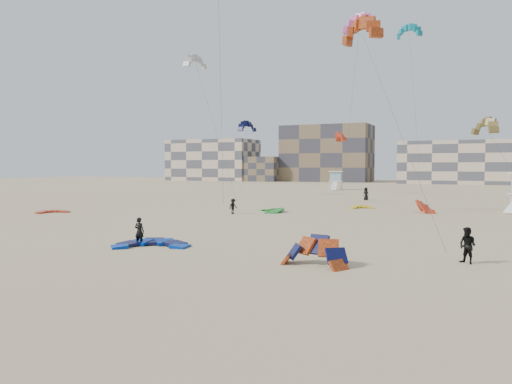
% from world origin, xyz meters
% --- Properties ---
extents(ground, '(320.00, 320.00, 0.00)m').
position_xyz_m(ground, '(0.00, 0.00, 0.00)').
color(ground, tan).
rests_on(ground, ground).
extents(kite_ground_blue, '(5.85, 5.94, 1.04)m').
position_xyz_m(kite_ground_blue, '(-2.05, 2.99, 0.00)').
color(kite_ground_blue, '#002ABE').
rests_on(kite_ground_blue, ground).
extents(kite_ground_orange, '(4.01, 3.96, 3.47)m').
position_xyz_m(kite_ground_orange, '(9.06, 1.46, 0.00)').
color(kite_ground_orange, '#EB4A19').
rests_on(kite_ground_orange, ground).
extents(kite_ground_red, '(4.47, 4.43, 0.61)m').
position_xyz_m(kite_ground_red, '(-25.34, 16.93, 0.00)').
color(kite_ground_red, red).
rests_on(kite_ground_red, ground).
extents(kite_ground_green, '(5.45, 5.38, 1.55)m').
position_xyz_m(kite_ground_green, '(-4.42, 27.60, 0.00)').
color(kite_ground_green, '#158123').
rests_on(kite_ground_green, ground).
extents(kite_ground_red_far, '(4.48, 4.45, 3.73)m').
position_xyz_m(kite_ground_red_far, '(11.02, 34.06, 0.00)').
color(kite_ground_red_far, red).
rests_on(kite_ground_red_far, ground).
extents(kite_ground_yellow, '(3.66, 3.74, 1.26)m').
position_xyz_m(kite_ground_yellow, '(3.62, 36.32, 0.00)').
color(kite_ground_yellow, gold).
rests_on(kite_ground_yellow, ground).
extents(kitesurfer_main, '(0.69, 0.49, 1.79)m').
position_xyz_m(kitesurfer_main, '(-2.97, 3.02, 0.89)').
color(kitesurfer_main, black).
rests_on(kitesurfer_main, ground).
extents(kitesurfer_b, '(1.16, 1.10, 1.88)m').
position_xyz_m(kitesurfer_b, '(16.05, 5.31, 0.94)').
color(kitesurfer_b, black).
rests_on(kitesurfer_b, ground).
extents(kitesurfer_c, '(0.94, 1.19, 1.61)m').
position_xyz_m(kitesurfer_c, '(-7.13, 23.92, 0.81)').
color(kitesurfer_c, black).
rests_on(kitesurfer_c, ground).
extents(kitesurfer_e, '(1.07, 0.88, 1.88)m').
position_xyz_m(kitesurfer_e, '(0.92, 50.77, 0.94)').
color(kitesurfer_e, black).
rests_on(kitesurfer_e, ground).
extents(kite_fly_orange, '(12.15, 25.55, 17.82)m').
position_xyz_m(kite_fly_orange, '(5.99, 24.79, 17.51)').
color(kite_fly_orange, '#EB4A19').
rests_on(kite_fly_orange, ground).
extents(kite_fly_grey, '(9.74, 5.81, 17.97)m').
position_xyz_m(kite_fly_grey, '(-16.42, 31.70, 17.86)').
color(kite_fly_grey, silver).
rests_on(kite_fly_grey, ground).
extents(kite_fly_pink, '(7.01, 11.62, 23.24)m').
position_xyz_m(kite_fly_pink, '(2.10, 40.60, 22.67)').
color(kite_fly_pink, '#F253B9').
rests_on(kite_fly_pink, ground).
extents(kite_fly_olive, '(6.73, 9.53, 9.45)m').
position_xyz_m(kite_fly_olive, '(16.69, 36.39, 9.12)').
color(kite_fly_olive, brown).
rests_on(kite_fly_olive, ground).
extents(kite_fly_navy, '(5.04, 9.84, 11.79)m').
position_xyz_m(kite_fly_navy, '(-19.79, 53.52, 11.50)').
color(kite_fly_navy, '#080E3A').
rests_on(kite_fly_navy, ground).
extents(kite_fly_teal_b, '(4.39, 4.19, 25.28)m').
position_xyz_m(kite_fly_teal_b, '(5.83, 56.74, 25.21)').
color(kite_fly_teal_b, '#11668E').
rests_on(kite_fly_teal_b, ground).
extents(kite_fly_red, '(4.66, 8.92, 10.54)m').
position_xyz_m(kite_fly_red, '(-6.94, 65.38, 10.10)').
color(kite_fly_red, red).
rests_on(kite_fly_red, ground).
extents(lifeguard_tower_far, '(3.18, 5.62, 3.95)m').
position_xyz_m(lifeguard_tower_far, '(-11.72, 79.71, 1.96)').
color(lifeguard_tower_far, white).
rests_on(lifeguard_tower_far, ground).
extents(condo_west_a, '(30.00, 15.00, 14.00)m').
position_xyz_m(condo_west_a, '(-70.00, 130.00, 7.00)').
color(condo_west_a, '#CDB396').
rests_on(condo_west_a, ground).
extents(condo_west_b, '(28.00, 14.00, 18.00)m').
position_xyz_m(condo_west_b, '(-30.00, 134.00, 9.00)').
color(condo_west_b, brown).
rests_on(condo_west_b, ground).
extents(condo_mid, '(32.00, 16.00, 12.00)m').
position_xyz_m(condo_mid, '(10.00, 130.00, 6.00)').
color(condo_mid, '#CDB396').
rests_on(condo_mid, ground).
extents(condo_fill_left, '(12.00, 10.00, 8.00)m').
position_xyz_m(condo_fill_left, '(-50.00, 128.00, 4.00)').
color(condo_fill_left, brown).
rests_on(condo_fill_left, ground).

